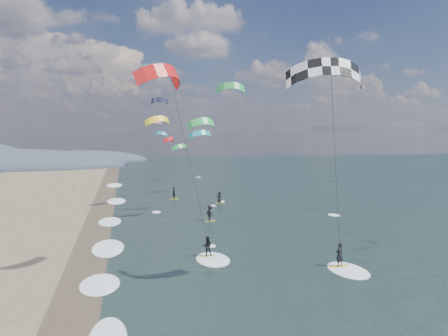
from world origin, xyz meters
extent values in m
plane|color=black|center=(0.00, 0.00, 0.00)|extent=(260.00, 260.00, 0.00)
cube|color=#382D23|center=(-12.00, 10.00, 0.00)|extent=(3.00, 240.00, 0.00)
ellipsoid|color=#3D4756|center=(-40.00, 100.00, 0.00)|extent=(64.00, 24.00, 10.00)
ellipsoid|color=#3D4756|center=(-22.00, 120.00, 0.00)|extent=(40.00, 18.00, 7.00)
cube|color=yellow|center=(6.36, 5.78, 0.03)|extent=(1.46, 0.44, 0.06)
imported|color=black|center=(6.36, 5.78, 0.96)|extent=(0.76, 0.63, 1.79)
ellipsoid|color=white|center=(6.66, 4.98, 0.00)|extent=(2.60, 4.20, 0.12)
cylinder|color=black|center=(4.36, 2.78, 7.52)|extent=(0.02, 0.02, 14.38)
cube|color=yellow|center=(-2.71, 10.57, 0.03)|extent=(1.26, 0.39, 0.06)
imported|color=black|center=(-2.71, 10.57, 0.86)|extent=(0.83, 0.67, 1.60)
ellipsoid|color=white|center=(-2.41, 9.77, 0.00)|extent=(2.60, 4.20, 0.12)
cylinder|color=black|center=(-4.46, 7.57, 7.59)|extent=(0.02, 0.02, 14.37)
cube|color=yellow|center=(0.11, 23.88, 0.03)|extent=(1.10, 0.35, 0.05)
imported|color=black|center=(0.11, 23.88, 0.92)|extent=(1.05, 1.29, 1.75)
cube|color=yellow|center=(3.68, 35.32, 0.03)|extent=(1.10, 0.35, 0.05)
imported|color=black|center=(3.68, 35.32, 0.80)|extent=(0.73, 0.48, 1.49)
cube|color=yellow|center=(-2.12, 40.12, 0.03)|extent=(1.10, 0.35, 0.05)
imported|color=black|center=(-2.12, 40.12, 0.92)|extent=(0.57, 0.72, 1.73)
ellipsoid|color=white|center=(-10.80, 6.00, 0.00)|extent=(2.40, 5.40, 0.11)
ellipsoid|color=white|center=(-10.80, 15.00, 0.00)|extent=(2.40, 5.40, 0.11)
ellipsoid|color=white|center=(-10.80, 26.00, 0.00)|extent=(2.40, 5.40, 0.11)
ellipsoid|color=white|center=(-10.80, 40.00, 0.00)|extent=(2.40, 5.40, 0.11)
ellipsoid|color=white|center=(-10.80, 58.00, 0.00)|extent=(2.40, 5.40, 0.11)
camera|label=1|loc=(-9.01, -23.12, 10.25)|focal=35.00mm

